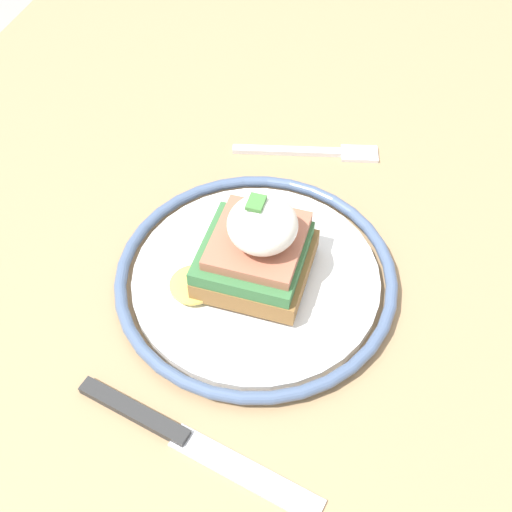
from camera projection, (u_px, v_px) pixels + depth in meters
name	position (u px, v px, depth m)	size (l,w,h in m)	color
dining_table	(212.00, 321.00, 0.65)	(1.02, 0.70, 0.73)	tan
plate	(256.00, 277.00, 0.53)	(0.23, 0.23, 0.02)	white
sandwich	(257.00, 248.00, 0.50)	(0.09, 0.10, 0.08)	olive
fork	(314.00, 152.00, 0.63)	(0.05, 0.14, 0.00)	silver
knife	(176.00, 434.00, 0.45)	(0.05, 0.19, 0.01)	#2D2D2D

